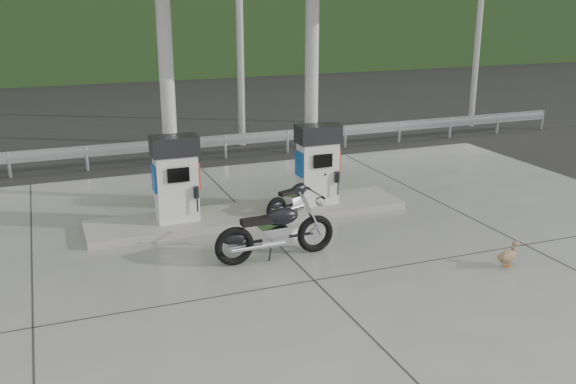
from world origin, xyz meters
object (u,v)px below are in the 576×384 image
object	(u,v)px
gas_pump_left	(176,179)
motorcycle_right	(276,232)
gas_pump_right	(318,165)
duck	(507,257)
motorcycle_left	(297,198)

from	to	relation	value
gas_pump_left	motorcycle_right	xyz separation A→B (m)	(1.34, -2.32, -0.53)
gas_pump_left	gas_pump_right	world-z (taller)	same
gas_pump_left	duck	distance (m)	6.65
motorcycle_left	motorcycle_right	bearing A→B (deg)	-142.58
gas_pump_right	motorcycle_right	xyz separation A→B (m)	(-1.86, -2.32, -0.53)
gas_pump_left	motorcycle_right	bearing A→B (deg)	-60.11
gas_pump_left	motorcycle_right	size ratio (longest dim) A/B	0.82
gas_pump_right	motorcycle_left	xyz separation A→B (m)	(-0.59, -0.23, -0.66)
motorcycle_left	duck	world-z (taller)	motorcycle_left
gas_pump_right	duck	xyz separation A→B (m)	(1.86, -4.23, -0.86)
gas_pump_right	duck	bearing A→B (deg)	-66.30
gas_pump_right	gas_pump_left	bearing A→B (deg)	180.00
motorcycle_right	gas_pump_left	bearing A→B (deg)	118.16
duck	gas_pump_right	bearing A→B (deg)	96.56
gas_pump_left	duck	world-z (taller)	gas_pump_left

